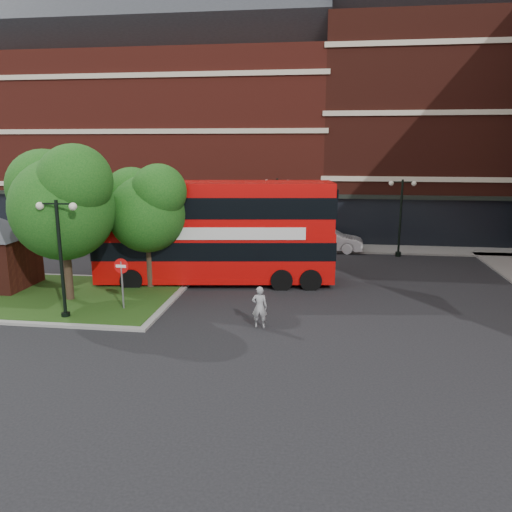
# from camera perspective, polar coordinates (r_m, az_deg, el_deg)

# --- Properties ---
(ground) EXTENTS (120.00, 120.00, 0.00)m
(ground) POSITION_cam_1_polar(r_m,az_deg,el_deg) (20.31, -7.22, -8.09)
(ground) COLOR black
(ground) RESTS_ON ground
(pavement_far) EXTENTS (44.00, 3.00, 0.12)m
(pavement_far) POSITION_cam_1_polar(r_m,az_deg,el_deg) (35.91, -0.52, 1.21)
(pavement_far) COLOR slate
(pavement_far) RESTS_ON ground
(terrace_far_left) EXTENTS (26.00, 12.00, 14.00)m
(terrace_far_left) POSITION_cam_1_polar(r_m,az_deg,el_deg) (44.30, -9.65, 12.22)
(terrace_far_left) COLOR maroon
(terrace_far_left) RESTS_ON ground
(terrace_far_right) EXTENTS (18.00, 12.00, 16.00)m
(terrace_far_right) POSITION_cam_1_polar(r_m,az_deg,el_deg) (43.30, 20.17, 12.97)
(terrace_far_right) COLOR #471911
(terrace_far_right) RESTS_ON ground
(traffic_island) EXTENTS (12.60, 7.60, 0.15)m
(traffic_island) POSITION_cam_1_polar(r_m,az_deg,el_deg) (25.98, -22.84, -4.22)
(traffic_island) COLOR gray
(traffic_island) RESTS_ON ground
(tree_island_west) EXTENTS (5.40, 4.71, 7.21)m
(tree_island_west) POSITION_cam_1_polar(r_m,az_deg,el_deg) (24.04, -21.40, 6.13)
(tree_island_west) COLOR #2D2116
(tree_island_west) RESTS_ON ground
(tree_island_east) EXTENTS (4.46, 3.90, 6.29)m
(tree_island_east) POSITION_cam_1_polar(r_m,az_deg,el_deg) (25.10, -12.49, 5.67)
(tree_island_east) COLOR #2D2116
(tree_island_east) RESTS_ON ground
(lamp_island) EXTENTS (1.72, 0.36, 5.00)m
(lamp_island) POSITION_cam_1_polar(r_m,az_deg,el_deg) (21.75, -21.45, 0.28)
(lamp_island) COLOR black
(lamp_island) RESTS_ON ground
(lamp_far_left) EXTENTS (1.72, 0.36, 5.00)m
(lamp_far_left) POSITION_cam_1_polar(r_m,az_deg,el_deg) (33.26, 2.40, 5.12)
(lamp_far_left) COLOR black
(lamp_far_left) RESTS_ON ground
(lamp_far_right) EXTENTS (1.72, 0.36, 5.00)m
(lamp_far_right) POSITION_cam_1_polar(r_m,az_deg,el_deg) (33.50, 16.20, 4.69)
(lamp_far_right) COLOR black
(lamp_far_right) RESTS_ON ground
(bus) EXTENTS (12.43, 4.36, 4.65)m
(bus) POSITION_cam_1_polar(r_m,az_deg,el_deg) (25.94, -4.70, 3.47)
(bus) COLOR #BE0807
(bus) RESTS_ON ground
(woman) EXTENTS (0.62, 0.42, 1.69)m
(woman) POSITION_cam_1_polar(r_m,az_deg,el_deg) (19.88, 0.41, -5.85)
(woman) COLOR #939396
(woman) RESTS_ON ground
(car_silver) EXTENTS (3.90, 1.94, 1.28)m
(car_silver) POSITION_cam_1_polar(r_m,az_deg,el_deg) (33.76, 0.10, 1.48)
(car_silver) COLOR #9EA1A4
(car_silver) RESTS_ON ground
(car_white) EXTENTS (4.91, 2.02, 1.58)m
(car_white) POSITION_cam_1_polar(r_m,az_deg,el_deg) (34.43, 8.17, 1.83)
(car_white) COLOR white
(car_white) RESTS_ON ground
(no_entry_sign) EXTENTS (0.66, 0.10, 2.38)m
(no_entry_sign) POSITION_cam_1_polar(r_m,az_deg,el_deg) (22.27, -15.10, -2.00)
(no_entry_sign) COLOR slate
(no_entry_sign) RESTS_ON ground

